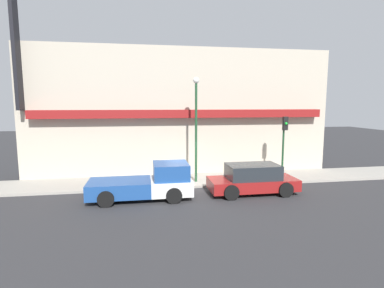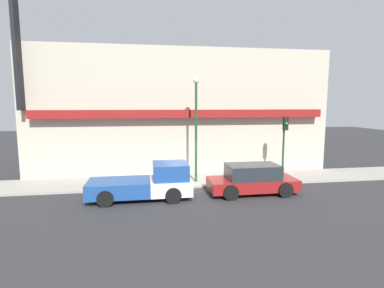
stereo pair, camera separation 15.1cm
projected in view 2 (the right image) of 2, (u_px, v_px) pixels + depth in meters
The scene contains 8 objects.
ground_plane at pixel (190, 188), 16.61m from camera, with size 80.00×80.00×0.00m, color #2D2D30.
sidewalk at pixel (187, 181), 18.07m from camera, with size 36.00×2.99×0.12m.
building at pixel (180, 112), 20.43m from camera, with size 19.80×3.80×10.48m.
pickup_truck at pixel (147, 183), 14.76m from camera, with size 5.01×2.17×1.75m.
parked_car at pixel (252, 179), 15.59m from camera, with size 4.56×2.06×1.54m.
fire_hydrant at pixel (146, 181), 16.55m from camera, with size 0.22×0.22×0.62m.
street_lamp at pixel (196, 118), 17.12m from camera, with size 0.36×0.36×6.03m.
traffic_light at pixel (284, 137), 17.84m from camera, with size 0.28×0.42×3.78m.
Camera 2 is at (-2.40, -15.96, 4.65)m, focal length 28.00 mm.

